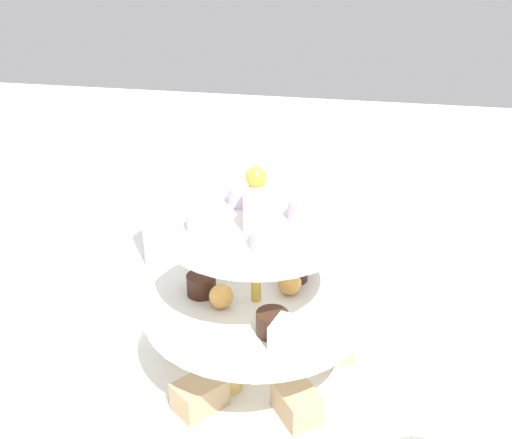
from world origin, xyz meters
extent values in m
plane|color=white|center=(0.00, 0.00, 0.00)|extent=(2.40, 2.40, 0.00)
cylinder|color=white|center=(0.00, 0.00, 0.01)|extent=(0.28, 0.28, 0.01)
cylinder|color=white|center=(0.00, 0.00, 0.09)|extent=(0.23, 0.23, 0.01)
cylinder|color=white|center=(0.00, 0.00, 0.18)|extent=(0.18, 0.18, 0.01)
cylinder|color=gold|center=(0.00, 0.00, 0.11)|extent=(0.01, 0.01, 0.23)
sphere|color=gold|center=(0.00, 0.00, 0.23)|extent=(0.02, 0.02, 0.02)
cube|color=tan|center=(-0.08, -0.01, 0.03)|extent=(0.05, 0.03, 0.03)
cube|color=tan|center=(-0.02, -0.08, 0.03)|extent=(0.04, 0.05, 0.03)
cube|color=tan|center=(0.07, -0.04, 0.03)|extent=(0.06, 0.06, 0.03)
cube|color=tan|center=(0.06, 0.05, 0.03)|extent=(0.06, 0.06, 0.03)
cube|color=tan|center=(-0.03, 0.07, 0.03)|extent=(0.05, 0.06, 0.03)
cylinder|color=#E5C660|center=(0.03, -0.02, 0.02)|extent=(0.04, 0.04, 0.01)
cylinder|color=#381E14|center=(0.05, 0.03, 0.11)|extent=(0.03, 0.03, 0.02)
cylinder|color=#381E14|center=(-0.05, 0.03, 0.11)|extent=(0.03, 0.03, 0.02)
cylinder|color=#381E14|center=(0.00, -0.06, 0.11)|extent=(0.03, 0.03, 0.02)
cube|color=silver|center=(0.07, 0.04, 0.11)|extent=(0.04, 0.04, 0.02)
cube|color=silver|center=(-0.07, -0.04, 0.11)|extent=(0.04, 0.04, 0.02)
sphere|color=gold|center=(-0.02, 0.03, 0.11)|extent=(0.02, 0.02, 0.02)
sphere|color=gold|center=(0.02, -0.03, 0.11)|extent=(0.02, 0.02, 0.02)
cylinder|color=silver|center=(-0.02, 0.04, 0.19)|extent=(0.03, 0.03, 0.02)
cylinder|color=silver|center=(-0.04, -0.02, 0.19)|extent=(0.03, 0.03, 0.02)
cylinder|color=silver|center=(0.02, -0.04, 0.19)|extent=(0.03, 0.03, 0.02)
cylinder|color=silver|center=(0.04, 0.02, 0.19)|extent=(0.03, 0.03, 0.02)
cylinder|color=white|center=(0.01, 0.01, 0.20)|extent=(0.04, 0.04, 0.04)
cube|color=silver|center=(-0.04, -0.03, 0.18)|extent=(0.09, 0.05, 0.00)
cube|color=silver|center=(0.04, -0.03, 0.18)|extent=(0.09, 0.04, 0.00)
cylinder|color=silver|center=(-0.21, -0.17, 0.07)|extent=(0.07, 0.07, 0.14)
cube|color=silver|center=(-0.24, 0.21, 0.00)|extent=(0.13, 0.13, 0.00)
camera|label=1|loc=(0.50, 0.10, 0.43)|focal=42.00mm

